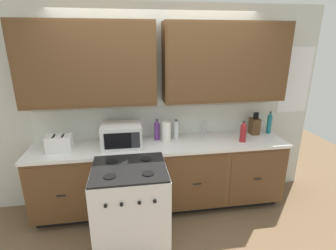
% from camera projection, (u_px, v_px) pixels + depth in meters
% --- Properties ---
extents(ground_plane, '(8.00, 8.00, 0.00)m').
position_uv_depth(ground_plane, '(165.00, 220.00, 3.24)').
color(ground_plane, brown).
extents(wall_unit, '(4.37, 0.40, 2.59)m').
position_uv_depth(wall_unit, '(159.00, 81.00, 3.19)').
color(wall_unit, silver).
rests_on(wall_unit, ground_plane).
extents(counter_run, '(3.20, 0.64, 0.92)m').
position_uv_depth(counter_run, '(162.00, 175.00, 3.38)').
color(counter_run, black).
rests_on(counter_run, ground_plane).
extents(stove_range, '(0.76, 0.68, 0.95)m').
position_uv_depth(stove_range, '(131.00, 207.00, 2.73)').
color(stove_range, white).
rests_on(stove_range, ground_plane).
extents(microwave, '(0.48, 0.37, 0.28)m').
position_uv_depth(microwave, '(122.00, 135.00, 3.11)').
color(microwave, white).
rests_on(microwave, counter_run).
extents(toaster, '(0.28, 0.18, 0.19)m').
position_uv_depth(toaster, '(59.00, 143.00, 2.99)').
color(toaster, white).
rests_on(toaster, counter_run).
extents(knife_block, '(0.11, 0.14, 0.31)m').
position_uv_depth(knife_block, '(254.00, 126.00, 3.53)').
color(knife_block, '#52361E').
rests_on(knife_block, counter_run).
extents(sink_faucet, '(0.02, 0.02, 0.20)m').
position_uv_depth(sink_faucet, '(205.00, 128.00, 3.50)').
color(sink_faucet, '#B2B5BA').
rests_on(sink_faucet, counter_run).
extents(paper_towel_roll, '(0.12, 0.12, 0.26)m').
position_uv_depth(paper_towel_roll, '(166.00, 131.00, 3.28)').
color(paper_towel_roll, white).
rests_on(paper_towel_roll, counter_run).
extents(bottle_violet, '(0.07, 0.07, 0.27)m').
position_uv_depth(bottle_violet, '(157.00, 130.00, 3.33)').
color(bottle_violet, '#663384').
rests_on(bottle_violet, counter_run).
extents(bottle_teal, '(0.07, 0.07, 0.31)m').
position_uv_depth(bottle_teal, '(269.00, 123.00, 3.56)').
color(bottle_teal, '#1E707A').
rests_on(bottle_teal, counter_run).
extents(bottle_clear, '(0.07, 0.07, 0.26)m').
position_uv_depth(bottle_clear, '(176.00, 129.00, 3.37)').
color(bottle_clear, silver).
rests_on(bottle_clear, counter_run).
extents(bottle_red, '(0.08, 0.08, 0.27)m').
position_uv_depth(bottle_red, '(243.00, 132.00, 3.25)').
color(bottle_red, maroon).
rests_on(bottle_red, counter_run).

